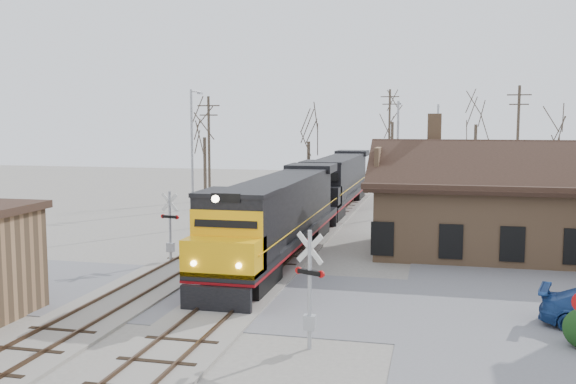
{
  "coord_description": "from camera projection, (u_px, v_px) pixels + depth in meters",
  "views": [
    {
      "loc": [
        8.26,
        -25.51,
        7.43
      ],
      "look_at": [
        0.16,
        9.0,
        3.53
      ],
      "focal_mm": 40.0,
      "sensor_mm": 36.0,
      "label": 1
    }
  ],
  "objects": [
    {
      "name": "locomotive_trailing",
      "position": [
        337.0,
        181.0,
        54.23
      ],
      "size": [
        3.08,
        20.65,
        4.34
      ],
      "color": "black",
      "rests_on": "ground"
    },
    {
      "name": "track_siding",
      "position": [
        241.0,
        232.0,
        42.91
      ],
      "size": [
        3.4,
        90.0,
        0.24
      ],
      "color": "gray",
      "rests_on": "ground"
    },
    {
      "name": "crossbuck_far",
      "position": [
        170.0,
        229.0,
        33.54
      ],
      "size": [
        1.09,
        0.29,
        3.82
      ],
      "rotation": [
        0.0,
        0.0,
        2.97
      ],
      "color": "#A5A8AD",
      "rests_on": "ground"
    },
    {
      "name": "utility_pole_a",
      "position": [
        209.0,
        150.0,
        55.09
      ],
      "size": [
        2.0,
        0.24,
        9.58
      ],
      "color": "#382D23",
      "rests_on": "ground"
    },
    {
      "name": "tree_e",
      "position": [
        555.0,
        132.0,
        61.77
      ],
      "size": [
        3.68,
        3.68,
        9.01
      ],
      "color": "#382D23",
      "rests_on": "ground"
    },
    {
      "name": "tree_d",
      "position": [
        476.0,
        113.0,
        65.37
      ],
      "size": [
        4.76,
        4.76,
        11.66
      ],
      "color": "#382D23",
      "rests_on": "ground"
    },
    {
      "name": "streetlight_c",
      "position": [
        437.0,
        147.0,
        60.57
      ],
      "size": [
        0.25,
        2.04,
        9.05
      ],
      "color": "#A5A8AD",
      "rests_on": "ground"
    },
    {
      "name": "depot",
      "position": [
        505.0,
        211.0,
        36.0
      ],
      "size": [
        15.2,
        9.31,
        7.9
      ],
      "color": "#946E4C",
      "rests_on": "ground"
    },
    {
      "name": "streetlight_b",
      "position": [
        398.0,
        152.0,
        49.95
      ],
      "size": [
        0.25,
        2.04,
        9.02
      ],
      "color": "#A5A8AD",
      "rests_on": "ground"
    },
    {
      "name": "road",
      "position": [
        236.0,
        296.0,
        27.37
      ],
      "size": [
        60.0,
        9.0,
        0.03
      ],
      "primitive_type": "cube",
      "color": "slate",
      "rests_on": "ground"
    },
    {
      "name": "locomotive_lead",
      "position": [
        277.0,
        217.0,
        33.98
      ],
      "size": [
        3.08,
        20.65,
        4.58
      ],
      "color": "black",
      "rests_on": "ground"
    },
    {
      "name": "tree_a",
      "position": [
        204.0,
        127.0,
        59.7
      ],
      "size": [
        3.98,
        3.98,
        9.75
      ],
      "color": "#382D23",
      "rests_on": "ground"
    },
    {
      "name": "streetlight_a",
      "position": [
        193.0,
        152.0,
        44.42
      ],
      "size": [
        0.25,
        2.04,
        9.62
      ],
      "color": "#A5A8AD",
      "rests_on": "ground"
    },
    {
      "name": "track_main",
      "position": [
        307.0,
        235.0,
        41.88
      ],
      "size": [
        3.4,
        90.0,
        0.24
      ],
      "color": "gray",
      "rests_on": "ground"
    },
    {
      "name": "crossbuck_near",
      "position": [
        310.0,
        293.0,
        20.86
      ],
      "size": [
        1.06,
        0.52,
        3.95
      ],
      "rotation": [
        0.0,
        0.0,
        -0.41
      ],
      "color": "#A5A8AD",
      "rests_on": "ground"
    },
    {
      "name": "tree_b",
      "position": [
        309.0,
        132.0,
        61.9
      ],
      "size": [
        3.67,
        3.67,
        9.0
      ],
      "color": "#382D23",
      "rests_on": "ground"
    },
    {
      "name": "utility_pole_b",
      "position": [
        389.0,
        138.0,
        69.61
      ],
      "size": [
        2.0,
        0.24,
        10.9
      ],
      "color": "#382D23",
      "rests_on": "ground"
    },
    {
      "name": "utility_pole_c",
      "position": [
        517.0,
        145.0,
        54.78
      ],
      "size": [
        2.0,
        0.24,
        10.48
      ],
      "color": "#382D23",
      "rests_on": "ground"
    },
    {
      "name": "ground",
      "position": [
        236.0,
        296.0,
        27.38
      ],
      "size": [
        140.0,
        140.0,
        0.0
      ],
      "primitive_type": "plane",
      "color": "gray",
      "rests_on": "ground"
    },
    {
      "name": "tree_c",
      "position": [
        393.0,
        111.0,
        71.46
      ],
      "size": [
        4.93,
        4.93,
        12.08
      ],
      "color": "#382D23",
      "rests_on": "ground"
    }
  ]
}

